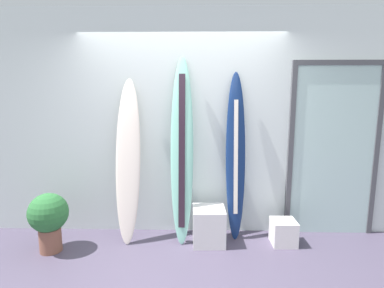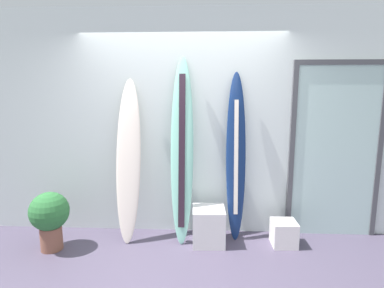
% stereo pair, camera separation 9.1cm
% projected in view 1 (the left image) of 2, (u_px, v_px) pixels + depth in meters
% --- Properties ---
extents(ground, '(8.00, 8.00, 0.04)m').
position_uv_depth(ground, '(176.00, 288.00, 2.95)').
color(ground, '#4B4257').
extents(wall_back, '(7.20, 0.20, 2.80)m').
position_uv_depth(wall_back, '(183.00, 123.00, 3.99)').
color(wall_back, silver).
rests_on(wall_back, ground).
extents(surfboard_ivory, '(0.31, 0.42, 1.96)m').
position_uv_depth(surfboard_ivory, '(128.00, 161.00, 3.74)').
color(surfboard_ivory, silver).
rests_on(surfboard_ivory, ground).
extents(surfboard_seafoam, '(0.27, 0.42, 2.22)m').
position_uv_depth(surfboard_seafoam, '(182.00, 152.00, 3.72)').
color(surfboard_seafoam, '#83C9B4').
rests_on(surfboard_seafoam, ground).
extents(surfboard_navy, '(0.25, 0.29, 2.04)m').
position_uv_depth(surfboard_navy, '(236.00, 158.00, 3.79)').
color(surfboard_navy, navy).
rests_on(surfboard_navy, ground).
extents(display_block_left, '(0.29, 0.29, 0.29)m').
position_uv_depth(display_block_left, '(283.00, 232.00, 3.73)').
color(display_block_left, white).
rests_on(display_block_left, ground).
extents(display_block_center, '(0.39, 0.39, 0.44)m').
position_uv_depth(display_block_center, '(209.00, 226.00, 3.74)').
color(display_block_center, silver).
rests_on(display_block_center, ground).
extents(glass_door, '(1.11, 0.06, 2.17)m').
position_uv_depth(glass_door, '(333.00, 147.00, 3.88)').
color(glass_door, silver).
rests_on(glass_door, ground).
extents(potted_plant, '(0.44, 0.44, 0.68)m').
position_uv_depth(potted_plant, '(49.00, 217.00, 3.52)').
color(potted_plant, brown).
rests_on(potted_plant, ground).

